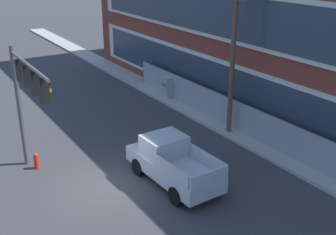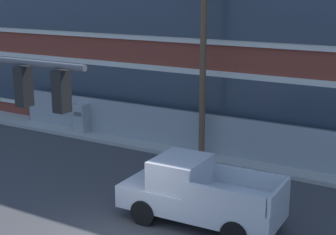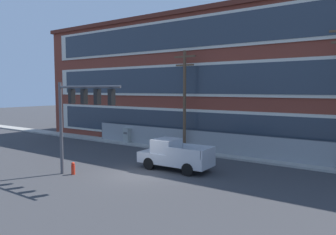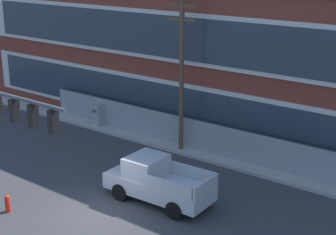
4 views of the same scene
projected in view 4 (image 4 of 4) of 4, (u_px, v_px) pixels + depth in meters
ground_plane at (98, 214)px, 21.90m from camera, size 160.00×160.00×0.00m
sidewalk_building_side at (207, 154)px, 28.23m from camera, size 80.00×1.69×0.16m
brick_mill_building at (255, 29)px, 31.60m from camera, size 40.59×11.55×12.26m
chain_link_fence at (247, 148)px, 26.68m from camera, size 28.91×0.06×1.87m
traffic_signal_mast at (9, 124)px, 19.99m from camera, size 5.24×0.43×5.76m
pickup_truck_silver at (157, 181)px, 22.82m from camera, size 5.06×2.19×2.01m
utility_pole_near_corner at (182, 70)px, 27.45m from camera, size 2.00×0.26×8.53m
electrical_cabinet at (98, 115)px, 32.73m from camera, size 0.65×0.56×1.55m
fire_hydrant at (8, 204)px, 22.02m from camera, size 0.24×0.24×0.78m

